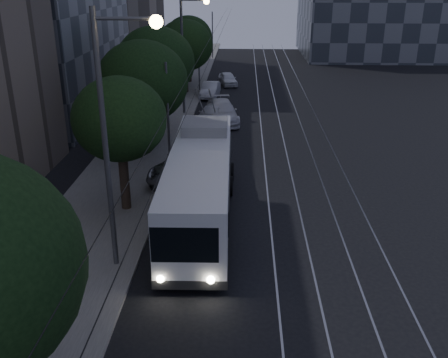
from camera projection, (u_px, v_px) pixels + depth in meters
The scene contains 17 objects.
ground at pixel (267, 255), 19.94m from camera, with size 120.00×120.00×0.00m, color black.
sidewalk at pixel (160, 118), 38.68m from camera, with size 5.00×90.00×0.15m, color #65635E.
tram_rails at pixel (289, 121), 38.32m from camera, with size 4.52×90.00×0.02m.
overhead_wires at pixel (191, 75), 37.29m from camera, with size 2.23×90.00×6.00m.
trolleybus at pixel (201, 182), 22.47m from camera, with size 2.89×12.66×5.63m.
pickup_silver at pixel (190, 164), 27.16m from camera, with size 2.75×5.96×1.66m, color gray.
car_white_a at pixel (213, 114), 37.34m from camera, with size 1.76×4.38×1.49m, color silver.
car_white_b at pixel (222, 112), 37.76m from camera, with size 2.21×5.43×1.57m, color silver.
car_white_c at pixel (210, 90), 45.48m from camera, with size 1.41×4.05×1.34m, color #B6B6BB.
car_white_d at pixel (228, 79), 50.42m from camera, with size 1.50×3.73×1.27m, color white.
tree_1 at pixel (120, 120), 22.06m from camera, with size 4.21×4.21×6.38m.
tree_2 at pixel (143, 82), 29.35m from camera, with size 5.39×5.39×6.99m.
tree_3 at pixel (156, 62), 33.51m from camera, with size 5.31×5.31×7.34m.
tree_4 at pixel (185, 45), 45.52m from camera, with size 5.15×5.15×6.75m.
tree_5 at pixel (188, 38), 49.99m from camera, with size 4.80×4.80×6.70m.
streetlamp_near at pixel (115, 122), 17.00m from camera, with size 2.32×0.44×9.50m.
streetlamp_far at pixel (187, 44), 37.97m from camera, with size 2.22×0.44×9.04m.
Camera 1 is at (-0.98, -17.33, 10.40)m, focal length 40.00 mm.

